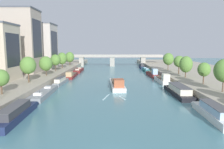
# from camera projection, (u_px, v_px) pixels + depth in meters

# --- Properties ---
(quay_left) EXTENTS (36.00, 170.00, 2.27)m
(quay_left) POSITION_uv_depth(u_px,v_px,m) (11.00, 77.00, 76.46)
(quay_left) COLOR #A89E89
(quay_left) RESTS_ON ground
(quay_right) EXTENTS (36.00, 170.00, 2.27)m
(quay_right) POSITION_uv_depth(u_px,v_px,m) (212.00, 77.00, 76.62)
(quay_right) COLOR #A89E89
(quay_right) RESTS_ON ground
(barge_midriver) EXTENTS (4.75, 19.82, 3.27)m
(barge_midriver) POSITION_uv_depth(u_px,v_px,m) (117.00, 84.00, 63.49)
(barge_midriver) COLOR silver
(barge_midriver) RESTS_ON ground
(wake_behind_barge) EXTENTS (5.59, 6.05, 0.03)m
(wake_behind_barge) POSITION_uv_depth(u_px,v_px,m) (113.00, 97.00, 50.94)
(wake_behind_barge) COLOR silver
(wake_behind_barge) RESTS_ON ground
(moored_boat_left_upstream) EXTENTS (3.09, 14.87, 2.55)m
(moored_boat_left_upstream) POSITION_uv_depth(u_px,v_px,m) (16.00, 113.00, 35.35)
(moored_boat_left_upstream) COLOR #1E284C
(moored_boat_left_upstream) RESTS_ON ground
(moored_boat_left_lone) EXTENTS (3.76, 17.01, 2.29)m
(moored_boat_left_lone) POSITION_uv_depth(u_px,v_px,m) (44.00, 93.00, 52.72)
(moored_boat_left_lone) COLOR gray
(moored_boat_left_lone) RESTS_ON ground
(moored_boat_left_second) EXTENTS (2.49, 13.17, 2.28)m
(moored_boat_left_second) POSITION_uv_depth(u_px,v_px,m) (60.00, 81.00, 68.60)
(moored_boat_left_second) COLOR gray
(moored_boat_left_second) RESTS_ON ground
(moored_boat_left_end) EXTENTS (3.23, 16.27, 2.67)m
(moored_boat_left_end) POSITION_uv_depth(u_px,v_px,m) (71.00, 75.00, 83.62)
(moored_boat_left_end) COLOR maroon
(moored_boat_left_end) RESTS_ON ground
(moored_boat_left_near) EXTENTS (3.63, 16.85, 2.31)m
(moored_boat_left_near) POSITION_uv_depth(u_px,v_px,m) (78.00, 70.00, 102.54)
(moored_boat_left_near) COLOR maroon
(moored_boat_left_near) RESTS_ON ground
(moored_boat_right_upstream) EXTENTS (3.03, 13.90, 2.58)m
(moored_boat_right_upstream) POSITION_uv_depth(u_px,v_px,m) (212.00, 112.00, 35.86)
(moored_boat_right_upstream) COLOR silver
(moored_boat_right_upstream) RESTS_ON ground
(moored_boat_right_midway) EXTENTS (3.46, 16.75, 2.62)m
(moored_boat_right_midway) POSITION_uv_depth(u_px,v_px,m) (178.00, 91.00, 53.06)
(moored_boat_right_midway) COLOR black
(moored_boat_right_midway) RESTS_ON ground
(moored_boat_right_end) EXTENTS (2.91, 14.73, 3.59)m
(moored_boat_right_end) POSITION_uv_depth(u_px,v_px,m) (162.00, 80.00, 70.81)
(moored_boat_right_end) COLOR silver
(moored_boat_right_end) RESTS_ON ground
(moored_boat_right_near) EXTENTS (2.92, 14.50, 3.54)m
(moored_boat_right_near) POSITION_uv_depth(u_px,v_px,m) (152.00, 74.00, 86.19)
(moored_boat_right_near) COLOR maroon
(moored_boat_right_near) RESTS_ON ground
(moored_boat_right_far) EXTENTS (2.33, 13.24, 2.46)m
(moored_boat_right_far) POSITION_uv_depth(u_px,v_px,m) (145.00, 70.00, 104.01)
(moored_boat_right_far) COLOR #23666B
(moored_boat_right_far) RESTS_ON ground
(moored_boat_right_second) EXTENTS (1.99, 11.52, 2.72)m
(moored_boat_right_second) POSITION_uv_depth(u_px,v_px,m) (141.00, 66.00, 118.32)
(moored_boat_right_second) COLOR #1E284C
(moored_boat_right_second) RESTS_ON ground
(tree_left_third) EXTENTS (3.37, 3.37, 5.30)m
(tree_left_third) POSITION_uv_depth(u_px,v_px,m) (0.00, 78.00, 43.41)
(tree_left_third) COLOR brown
(tree_left_third) RESTS_ON quay_left
(tree_left_far) EXTENTS (4.31, 4.31, 7.24)m
(tree_left_far) POSITION_uv_depth(u_px,v_px,m) (28.00, 65.00, 57.82)
(tree_left_far) COLOR brown
(tree_left_far) RESTS_ON quay_left
(tree_left_midway) EXTENTS (4.49, 4.49, 6.69)m
(tree_left_midway) POSITION_uv_depth(u_px,v_px,m) (45.00, 64.00, 71.25)
(tree_left_midway) COLOR brown
(tree_left_midway) RESTS_ON quay_left
(tree_left_end_of_row) EXTENTS (4.12, 4.12, 6.82)m
(tree_left_end_of_row) POSITION_uv_depth(u_px,v_px,m) (55.00, 60.00, 83.95)
(tree_left_end_of_row) COLOR brown
(tree_left_end_of_row) RESTS_ON quay_left
(tree_left_second) EXTENTS (4.50, 4.50, 7.26)m
(tree_left_second) POSITION_uv_depth(u_px,v_px,m) (62.00, 58.00, 95.76)
(tree_left_second) COLOR brown
(tree_left_second) RESTS_ON quay_left
(tree_left_distant) EXTENTS (4.67, 4.67, 7.13)m
(tree_left_distant) POSITION_uv_depth(u_px,v_px,m) (69.00, 57.00, 109.72)
(tree_left_distant) COLOR brown
(tree_left_distant) RESTS_ON quay_left
(tree_right_distant) EXTENTS (4.25, 4.25, 7.31)m
(tree_right_distant) POSITION_uv_depth(u_px,v_px,m) (223.00, 71.00, 45.73)
(tree_right_distant) COLOR brown
(tree_right_distant) RESTS_ON quay_right
(tree_right_second) EXTENTS (3.35, 3.35, 5.81)m
(tree_right_second) POSITION_uv_depth(u_px,v_px,m) (203.00, 69.00, 55.67)
(tree_right_second) COLOR brown
(tree_right_second) RESTS_ON quay_right
(tree_right_nearest) EXTENTS (4.19, 4.19, 6.94)m
(tree_right_nearest) POSITION_uv_depth(u_px,v_px,m) (185.00, 64.00, 67.37)
(tree_right_nearest) COLOR brown
(tree_right_nearest) RESTS_ON quay_right
(tree_right_midway) EXTENTS (4.00, 4.00, 6.65)m
(tree_right_midway) POSITION_uv_depth(u_px,v_px,m) (179.00, 61.00, 76.30)
(tree_right_midway) COLOR brown
(tree_right_midway) RESTS_ON quay_right
(tree_right_past_mid) EXTENTS (4.47, 4.47, 7.26)m
(tree_right_past_mid) POSITION_uv_depth(u_px,v_px,m) (168.00, 59.00, 88.40)
(tree_right_past_mid) COLOR brown
(tree_right_past_mid) RESTS_ON quay_right
(building_left_corner) EXTENTS (13.36, 11.61, 23.94)m
(building_left_corner) POSITION_uv_depth(u_px,v_px,m) (20.00, 41.00, 78.62)
(building_left_corner) COLOR #A89989
(building_left_corner) RESTS_ON quay_left
(building_left_middle) EXTENTS (16.28, 13.04, 20.39)m
(building_left_middle) POSITION_uv_depth(u_px,v_px,m) (37.00, 46.00, 96.73)
(building_left_middle) COLOR #BCB2A8
(building_left_middle) RESTS_ON quay_left
(bridge_far) EXTENTS (62.07, 4.40, 7.21)m
(bridge_far) POSITION_uv_depth(u_px,v_px,m) (112.00, 59.00, 129.28)
(bridge_far) COLOR #9E998E
(bridge_far) RESTS_ON ground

